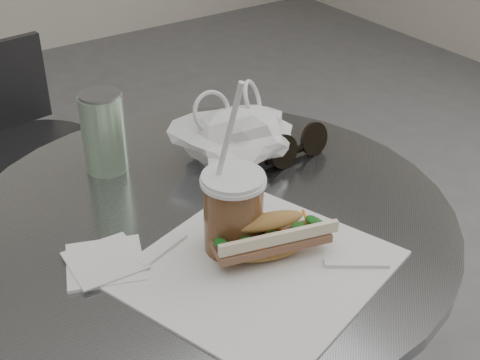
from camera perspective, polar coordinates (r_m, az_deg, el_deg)
cafe_table at (r=1.21m, az=-2.31°, el=-13.65°), size 0.76×0.76×0.74m
chair_far at (r=1.99m, az=-17.24°, el=-0.43°), size 0.37×0.39×0.70m
sandwich_paper at (r=0.92m, az=1.55°, el=-7.54°), size 0.40×0.39×0.00m
banh_mi at (r=0.92m, az=2.61°, el=-4.92°), size 0.21×0.13×0.07m
iced_coffee at (r=0.92m, az=-0.58°, el=-2.73°), size 0.09×0.09×0.26m
sunglasses at (r=1.17m, az=4.94°, el=2.79°), size 0.13×0.04×0.06m
plastic_bag at (r=1.13m, az=-0.11°, el=3.60°), size 0.25×0.22×0.10m
napkin_stack at (r=0.95m, az=-11.46°, el=-6.87°), size 0.13×0.13×0.01m
drink_can at (r=1.14m, az=-11.55°, el=4.02°), size 0.07×0.07×0.14m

